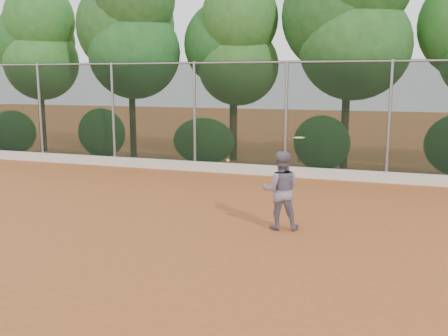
% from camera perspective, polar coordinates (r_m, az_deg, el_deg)
% --- Properties ---
extents(ground, '(80.00, 80.00, 0.00)m').
position_cam_1_polar(ground, '(9.10, -2.01, -8.84)').
color(ground, '#A45526').
rests_on(ground, ground).
extents(concrete_curb, '(24.00, 0.20, 0.30)m').
position_cam_1_polar(concrete_curb, '(15.44, 6.83, -0.38)').
color(concrete_curb, silver).
rests_on(concrete_curb, ground).
extents(tennis_player, '(0.88, 0.76, 1.57)m').
position_cam_1_polar(tennis_player, '(9.95, 6.47, -2.55)').
color(tennis_player, slate).
rests_on(tennis_player, ground).
extents(chainlink_fence, '(24.09, 0.09, 3.50)m').
position_cam_1_polar(chainlink_fence, '(15.40, 7.10, 6.00)').
color(chainlink_fence, black).
rests_on(chainlink_fence, ground).
extents(foliage_backdrop, '(23.70, 3.63, 7.55)m').
position_cam_1_polar(foliage_backdrop, '(17.47, 6.80, 14.85)').
color(foliage_backdrop, '#3E2517').
rests_on(foliage_backdrop, ground).
extents(tennis_racket, '(0.30, 0.30, 0.50)m').
position_cam_1_polar(tennis_racket, '(9.65, 8.55, 3.20)').
color(tennis_racket, black).
rests_on(tennis_racket, ground).
extents(tennis_ball_in_flight, '(0.06, 0.06, 0.06)m').
position_cam_1_polar(tennis_ball_in_flight, '(10.41, 0.46, 0.87)').
color(tennis_ball_in_flight, yellow).
rests_on(tennis_ball_in_flight, ground).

